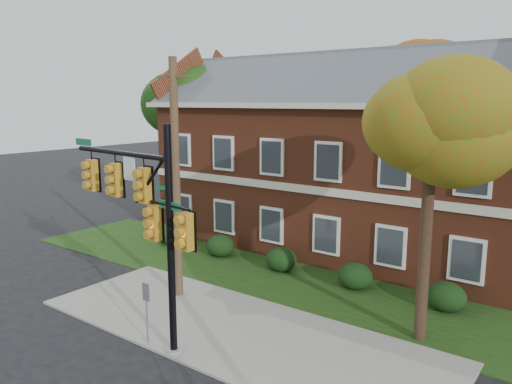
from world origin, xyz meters
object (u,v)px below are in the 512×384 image
Objects in this scene: hedge_far_left at (169,234)px; tree_left_rear at (185,112)px; tree_far_rear at (423,75)px; traffic_signal at (145,209)px; hedge_center at (281,259)px; hedge_right at (355,276)px; utility_pole at (176,180)px; hedge_far_right at (446,297)px; tree_near_right at (439,124)px; apartment_building at (340,148)px; hedge_left at (220,246)px; sign_post at (146,303)px.

tree_left_rear is (-2.73, 4.14, 6.16)m from hedge_far_left.
tree_far_rear is 21.41m from traffic_signal.
hedge_center is 3.50m from hedge_right.
utility_pole is (8.23, -8.84, -2.19)m from tree_left_rear.
traffic_signal is 0.76× the size of utility_pole.
tree_near_right is (0.22, -2.83, 6.14)m from hedge_far_right.
apartment_building is at bearing 131.77° from tree_near_right.
hedge_right and hedge_far_right have the same top height.
tree_left_rear is (-6.23, 4.14, 6.16)m from hedge_left.
sign_post is (2.00, -3.31, -3.14)m from utility_pole.
hedge_far_left is 0.16× the size of tree_left_rear.
tree_near_right is 0.97× the size of tree_left_rear.
traffic_signal is at bearing -67.22° from utility_pole.
traffic_signal is 3.38× the size of sign_post.
tree_near_right is 1.28× the size of traffic_signal.
tree_left_rear reaches higher than hedge_far_right.
hedge_far_left is 0.12× the size of tree_far_rear.
hedge_left is 6.47m from utility_pole.
traffic_signal reaches higher than hedge_left.
utility_pole reaches higher than traffic_signal.
tree_far_rear is at bearing 80.29° from apartment_building.
hedge_left is at bearing -33.59° from tree_left_rear.
hedge_center is 1.00× the size of hedge_far_right.
hedge_right is 15.66m from tree_far_rear.
hedge_right is 8.59m from sign_post.
apartment_building is 2.12× the size of utility_pole.
traffic_signal reaches higher than hedge_center.
hedge_far_right is 0.16× the size of tree_left_rear.
tree_left_rear is at bearing 157.64° from tree_near_right.
hedge_right is at bearing -80.64° from tree_far_rear.
tree_near_right is (14.22, -2.83, 6.14)m from hedge_far_left.
sign_post is at bearing -49.89° from tree_left_rear.
apartment_building reaches higher than tree_left_rear.
hedge_left is at bearing 122.35° from traffic_signal.
tree_left_rear is 12.27m from utility_pole.
hedge_center is 8.07m from sign_post.
hedge_left is 0.12× the size of tree_far_rear.
tree_far_rear is (-5.88, 15.93, 2.17)m from tree_near_right.
hedge_far_left and hedge_far_right have the same top height.
apartment_building reaches higher than hedge_left.
sign_post is (-3.00, -8.01, 0.83)m from hedge_right.
hedge_far_right is at bearing 0.00° from hedge_far_left.
hedge_center and hedge_right have the same top height.
hedge_right is at bearing 35.47° from utility_pole.
apartment_building reaches higher than hedge_far_right.
hedge_right is 0.16× the size of utility_pole.
apartment_building is 13.43× the size of hedge_right.
hedge_far_right is 0.21× the size of traffic_signal.
tree_left_rear is at bearing 146.41° from hedge_left.
hedge_left is 10.50m from hedge_far_right.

